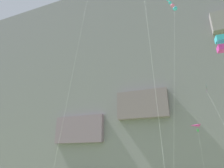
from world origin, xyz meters
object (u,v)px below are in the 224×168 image
at_px(kite_delta_upper_left, 200,130).
at_px(kite_windsock_low_left, 173,6).
at_px(kite_banner_upper_mid, 211,97).
at_px(kite_box_mid_right, 221,44).

bearing_deg(kite_delta_upper_left, kite_windsock_low_left, -96.66).
distance_m(kite_banner_upper_mid, kite_delta_upper_left, 9.96).
relative_size(kite_windsock_low_left, kite_box_mid_right, 1.50).
height_order(kite_windsock_low_left, kite_delta_upper_left, kite_windsock_low_left).
distance_m(kite_box_mid_right, kite_delta_upper_left, 19.25).
xyz_separation_m(kite_box_mid_right, kite_delta_upper_left, (-3.26, 17.05, -8.32)).
xyz_separation_m(kite_windsock_low_left, kite_box_mid_right, (4.95, -2.54, -9.69)).
bearing_deg(kite_box_mid_right, kite_banner_upper_mid, 99.41).
bearing_deg(kite_banner_upper_mid, kite_box_mid_right, -80.59).
relative_size(kite_windsock_low_left, kite_delta_upper_left, 3.04).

